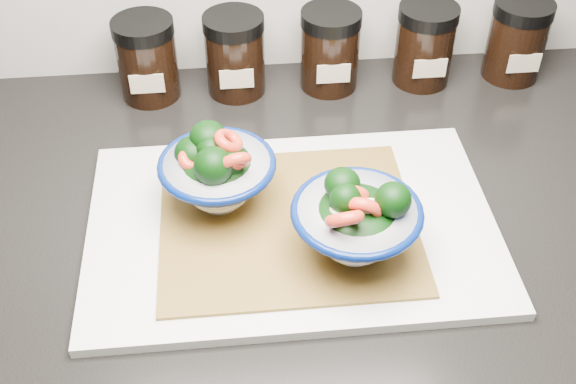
{
  "coord_description": "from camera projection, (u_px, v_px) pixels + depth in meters",
  "views": [
    {
      "loc": [
        -0.05,
        0.84,
        1.47
      ],
      "look_at": [
        0.01,
        1.4,
        0.96
      ],
      "focal_mm": 45.0,
      "sensor_mm": 36.0,
      "label": 1
    }
  ],
  "objects": [
    {
      "name": "bowl_right",
      "position": [
        356.0,
        222.0,
        0.73
      ],
      "size": [
        0.14,
        0.14,
        0.1
      ],
      "rotation": [
        0.0,
        0.0,
        0.25
      ],
      "color": "white",
      "rests_on": "bamboo_mat"
    },
    {
      "name": "bowl_left",
      "position": [
        217.0,
        173.0,
        0.79
      ],
      "size": [
        0.13,
        0.13,
        0.1
      ],
      "rotation": [
        0.0,
        0.0,
        0.4
      ],
      "color": "white",
      "rests_on": "bamboo_mat"
    },
    {
      "name": "spice_jar_a",
      "position": [
        147.0,
        59.0,
        0.96
      ],
      "size": [
        0.08,
        0.08,
        0.11
      ],
      "color": "black",
      "rests_on": "countertop"
    },
    {
      "name": "cutting_board",
      "position": [
        292.0,
        226.0,
        0.8
      ],
      "size": [
        0.45,
        0.3,
        0.01
      ],
      "primitive_type": "cube",
      "color": "silver",
      "rests_on": "countertop"
    },
    {
      "name": "bamboo_mat",
      "position": [
        288.0,
        223.0,
        0.79
      ],
      "size": [
        0.28,
        0.24,
        0.0
      ],
      "primitive_type": "cube",
      "color": "olive",
      "rests_on": "cutting_board"
    },
    {
      "name": "spice_jar_c",
      "position": [
        330.0,
        49.0,
        0.98
      ],
      "size": [
        0.08,
        0.08,
        0.11
      ],
      "color": "black",
      "rests_on": "countertop"
    },
    {
      "name": "spice_jar_d",
      "position": [
        425.0,
        44.0,
        0.99
      ],
      "size": [
        0.08,
        0.08,
        0.11
      ],
      "color": "black",
      "rests_on": "countertop"
    },
    {
      "name": "spice_jar_b",
      "position": [
        235.0,
        54.0,
        0.97
      ],
      "size": [
        0.08,
        0.08,
        0.11
      ],
      "color": "black",
      "rests_on": "countertop"
    },
    {
      "name": "spice_jar_e",
      "position": [
        517.0,
        40.0,
        1.0
      ],
      "size": [
        0.08,
        0.08,
        0.11
      ],
      "color": "black",
      "rests_on": "countertop"
    },
    {
      "name": "countertop",
      "position": [
        280.0,
        217.0,
        0.85
      ],
      "size": [
        3.5,
        0.6,
        0.04
      ],
      "primitive_type": "cube",
      "color": "black",
      "rests_on": "cabinet"
    }
  ]
}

